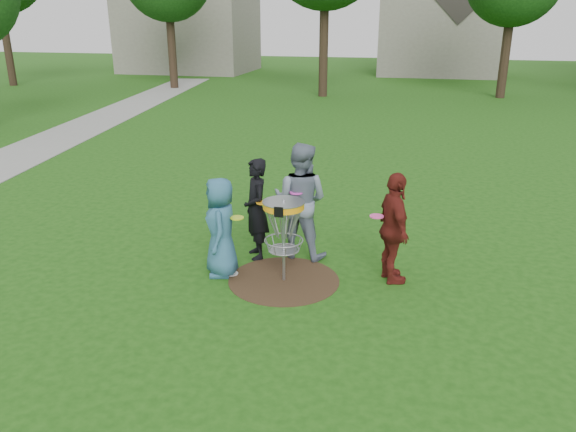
% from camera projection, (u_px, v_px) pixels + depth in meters
% --- Properties ---
extents(ground, '(100.00, 100.00, 0.00)m').
position_uv_depth(ground, '(284.00, 280.00, 9.07)').
color(ground, '#19470F').
rests_on(ground, ground).
extents(dirt_patch, '(1.80, 1.80, 0.01)m').
position_uv_depth(dirt_patch, '(284.00, 280.00, 9.07)').
color(dirt_patch, '#47331E').
rests_on(dirt_patch, ground).
extents(concrete_path, '(7.75, 39.92, 0.02)m').
position_uv_depth(concrete_path, '(45.00, 144.00, 18.51)').
color(concrete_path, '#9E9E99').
rests_on(concrete_path, ground).
extents(player_blue, '(0.74, 0.92, 1.65)m').
position_uv_depth(player_blue, '(221.00, 227.00, 9.03)').
color(player_blue, '#2D607C').
rests_on(player_blue, ground).
extents(player_black, '(0.69, 0.77, 1.78)m').
position_uv_depth(player_black, '(256.00, 209.00, 9.67)').
color(player_black, black).
rests_on(player_black, ground).
extents(player_grey, '(1.10, 0.92, 2.04)m').
position_uv_depth(player_grey, '(300.00, 201.00, 9.69)').
color(player_grey, slate).
rests_on(player_grey, ground).
extents(player_maroon, '(0.80, 1.14, 1.80)m').
position_uv_depth(player_maroon, '(394.00, 228.00, 8.76)').
color(player_maroon, maroon).
rests_on(player_maroon, ground).
extents(disc_on_grass, '(0.22, 0.22, 0.02)m').
position_uv_depth(disc_on_grass, '(232.00, 274.00, 9.28)').
color(disc_on_grass, silver).
rests_on(disc_on_grass, ground).
extents(disc_golf_basket, '(0.66, 0.67, 1.38)m').
position_uv_depth(disc_golf_basket, '(284.00, 221.00, 8.73)').
color(disc_golf_basket, '#9EA0A5').
rests_on(disc_golf_basket, ground).
extents(held_discs, '(2.39, 0.99, 0.26)m').
position_uv_depth(held_discs, '(292.00, 207.00, 9.08)').
color(held_discs, '#C3DE18').
rests_on(held_discs, ground).
extents(house_row, '(44.50, 10.65, 11.62)m').
position_uv_depth(house_row, '(469.00, 13.00, 36.98)').
color(house_row, gray).
rests_on(house_row, ground).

